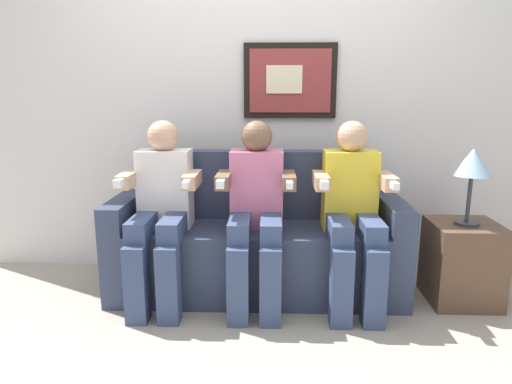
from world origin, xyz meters
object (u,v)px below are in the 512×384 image
at_px(table_lamp, 472,166).
at_px(person_on_left, 161,206).
at_px(person_in_middle, 256,207).
at_px(person_on_right, 352,208).
at_px(couch, 257,245).
at_px(side_table_right, 462,262).

bearing_deg(table_lamp, person_on_left, -178.96).
distance_m(person_on_left, table_lamp, 1.85).
height_order(person_on_left, person_in_middle, same).
distance_m(person_on_right, table_lamp, 0.73).
xyz_separation_m(couch, person_on_left, (-0.57, -0.17, 0.29)).
bearing_deg(person_on_left, side_table_right, 1.92).
height_order(person_in_middle, person_on_right, same).
height_order(couch, table_lamp, table_lamp).
bearing_deg(table_lamp, couch, 173.92).
distance_m(person_on_left, person_in_middle, 0.57).
relative_size(person_on_left, table_lamp, 2.41).
bearing_deg(side_table_right, table_lamp, -110.07).
bearing_deg(person_in_middle, table_lamp, 1.50).
distance_m(side_table_right, table_lamp, 0.61).
bearing_deg(table_lamp, person_on_right, -177.26).
distance_m(couch, person_on_left, 0.66).
height_order(person_on_right, table_lamp, person_on_right).
height_order(person_on_left, table_lamp, person_on_left).
bearing_deg(person_on_left, couch, 16.36).
xyz_separation_m(person_in_middle, table_lamp, (1.26, 0.03, 0.25)).
bearing_deg(side_table_right, person_on_left, -178.08).
distance_m(person_in_middle, side_table_right, 1.32).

